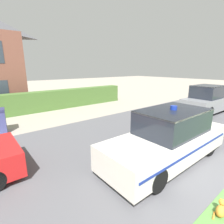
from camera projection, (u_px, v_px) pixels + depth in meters
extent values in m
cube|color=#5B5B60|center=(124.00, 142.00, 6.79)|extent=(28.00, 6.93, 0.01)
cube|color=#4C7233|center=(54.00, 100.00, 12.04)|extent=(11.00, 0.79, 1.29)
cylinder|color=black|center=(118.00, 157.00, 5.06)|extent=(0.60, 0.20, 0.60)
cylinder|color=black|center=(157.00, 180.00, 4.04)|extent=(0.60, 0.20, 0.60)
cylinder|color=black|center=(172.00, 134.00, 6.77)|extent=(0.60, 0.20, 0.60)
cylinder|color=black|center=(209.00, 146.00, 5.74)|extent=(0.60, 0.20, 0.60)
cube|color=silver|center=(167.00, 145.00, 5.35)|extent=(4.52, 1.59, 0.73)
cube|color=#232833|center=(172.00, 121.00, 5.28)|extent=(2.17, 1.42, 0.71)
cube|color=silver|center=(173.00, 110.00, 5.19)|extent=(2.17, 1.42, 0.04)
cube|color=navy|center=(147.00, 135.00, 5.93)|extent=(4.29, 0.03, 0.07)
cube|color=navy|center=(193.00, 152.00, 4.74)|extent=(4.29, 0.03, 0.07)
cylinder|color=#1933A5|center=(174.00, 108.00, 5.17)|extent=(0.20, 0.20, 0.12)
ellipsoid|color=orange|center=(221.00, 211.00, 3.41)|extent=(0.28, 0.23, 0.22)
ellipsoid|color=white|center=(221.00, 209.00, 3.49)|extent=(0.09, 0.11, 0.12)
sphere|color=orange|center=(222.00, 202.00, 3.46)|extent=(0.12, 0.12, 0.12)
cone|color=orange|center=(221.00, 199.00, 3.47)|extent=(0.05, 0.05, 0.05)
cylinder|color=orange|center=(214.00, 216.00, 3.42)|extent=(0.21, 0.08, 0.04)
cylinder|color=black|center=(205.00, 103.00, 12.53)|extent=(0.67, 0.22, 0.66)
cylinder|color=black|center=(209.00, 112.00, 9.98)|extent=(0.67, 0.22, 0.66)
cylinder|color=black|center=(187.00, 108.00, 11.06)|extent=(0.67, 0.22, 0.66)
cube|color=gray|center=(208.00, 103.00, 11.20)|extent=(4.08, 1.73, 0.78)
cube|color=#232833|center=(208.00, 92.00, 10.86)|extent=(1.91, 1.50, 0.78)
cube|color=gray|center=(208.00, 86.00, 10.77)|extent=(1.91, 1.50, 0.04)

